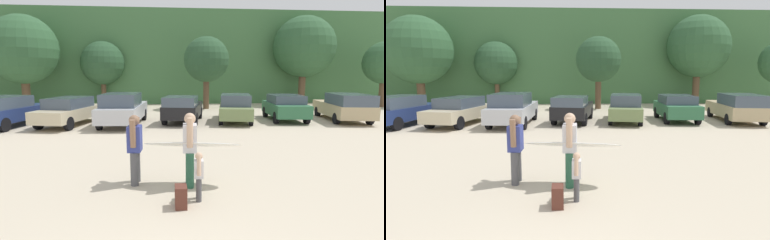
% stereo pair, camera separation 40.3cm
% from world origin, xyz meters
% --- Properties ---
extents(hillside_ridge, '(108.00, 12.00, 8.21)m').
position_xyz_m(hillside_ridge, '(0.00, 30.90, 4.10)').
color(hillside_ridge, '#427042').
rests_on(hillside_ridge, ground_plane).
extents(tree_center_right, '(5.14, 5.14, 7.02)m').
position_xyz_m(tree_center_right, '(-10.53, 22.23, 4.43)').
color(tree_center_right, brown).
rests_on(tree_center_right, ground_plane).
extents(tree_center, '(3.60, 3.60, 5.34)m').
position_xyz_m(tree_center, '(-5.12, 24.38, 3.52)').
color(tree_center, brown).
rests_on(tree_center, ground_plane).
extents(tree_far_right, '(3.40, 3.40, 5.43)m').
position_xyz_m(tree_far_right, '(3.16, 20.99, 3.70)').
color(tree_far_right, brown).
rests_on(tree_far_right, ground_plane).
extents(tree_left, '(5.14, 5.14, 7.50)m').
position_xyz_m(tree_left, '(11.85, 23.49, 4.90)').
color(tree_left, brown).
rests_on(tree_left, ground_plane).
extents(parked_car_navy, '(2.66, 4.73, 1.56)m').
position_xyz_m(parked_car_navy, '(-7.89, 13.82, 0.83)').
color(parked_car_navy, navy).
rests_on(parked_car_navy, ground_plane).
extents(parked_car_champagne, '(2.75, 4.80, 1.45)m').
position_xyz_m(parked_car_champagne, '(-4.96, 14.09, 0.77)').
color(parked_car_champagne, beige).
rests_on(parked_car_champagne, ground_plane).
extents(parked_car_silver, '(2.23, 4.92, 1.68)m').
position_xyz_m(parked_car_silver, '(-2.18, 13.84, 0.86)').
color(parked_car_silver, silver).
rests_on(parked_car_silver, ground_plane).
extents(parked_car_black, '(2.58, 4.28, 1.48)m').
position_xyz_m(parked_car_black, '(0.99, 14.51, 0.78)').
color(parked_car_black, black).
rests_on(parked_car_black, ground_plane).
extents(parked_car_olive_green, '(2.58, 4.71, 1.53)m').
position_xyz_m(parked_car_olive_green, '(3.96, 14.59, 0.79)').
color(parked_car_olive_green, '#6B7F4C').
rests_on(parked_car_olive_green, ground_plane).
extents(parked_car_forest_green, '(2.20, 4.07, 1.47)m').
position_xyz_m(parked_car_forest_green, '(6.89, 14.69, 0.80)').
color(parked_car_forest_green, '#2D6642').
rests_on(parked_car_forest_green, ground_plane).
extents(parked_car_tan, '(2.69, 5.01, 1.58)m').
position_xyz_m(parked_car_tan, '(10.17, 14.21, 0.83)').
color(parked_car_tan, tan).
rests_on(parked_car_tan, ground_plane).
extents(person_adult, '(0.36, 0.75, 1.77)m').
position_xyz_m(person_adult, '(0.58, 4.71, 1.00)').
color(person_adult, '#26593F').
rests_on(person_adult, ground_plane).
extents(person_child, '(0.21, 0.47, 1.04)m').
position_xyz_m(person_child, '(0.69, 3.83, 0.59)').
color(person_child, '#4C4C51').
rests_on(person_child, ground_plane).
extents(person_companion, '(0.35, 0.77, 1.70)m').
position_xyz_m(person_companion, '(-0.74, 4.97, 0.96)').
color(person_companion, '#4C4C51').
rests_on(person_companion, ground_plane).
extents(surfboard_white, '(2.40, 0.97, 0.28)m').
position_xyz_m(surfboard_white, '(0.64, 4.76, 1.00)').
color(surfboard_white, white).
extents(backpack_dropped, '(0.24, 0.34, 0.45)m').
position_xyz_m(backpack_dropped, '(0.29, 3.49, 0.22)').
color(backpack_dropped, '#592D23').
rests_on(backpack_dropped, ground_plane).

